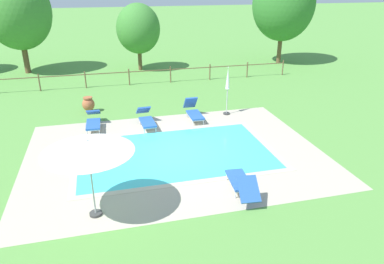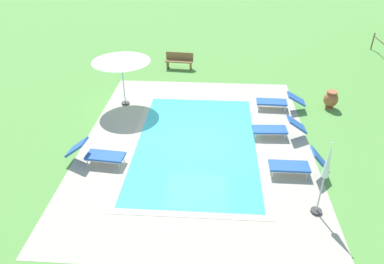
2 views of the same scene
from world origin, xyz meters
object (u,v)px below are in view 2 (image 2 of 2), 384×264
at_px(sun_lounger_north_near_steps, 298,165).
at_px(patio_umbrella_closed_row_west, 326,170).
at_px(terracotta_urn_near_fence, 331,99).
at_px(sun_lounger_north_far, 277,128).
at_px(patio_umbrella_open_foreground, 121,58).
at_px(sun_lounger_north_end, 97,154).
at_px(wooden_bench_lawn_side, 179,60).
at_px(sun_lounger_north_mid, 279,101).

relative_size(sun_lounger_north_near_steps, patio_umbrella_closed_row_west, 0.78).
relative_size(patio_umbrella_closed_row_west, terracotta_urn_near_fence, 3.03).
distance_m(sun_lounger_north_far, patio_umbrella_closed_row_west, 4.28).
distance_m(patio_umbrella_open_foreground, terracotta_urn_near_fence, 9.20).
height_order(patio_umbrella_closed_row_west, terracotta_urn_near_fence, patio_umbrella_closed_row_west).
bearing_deg(patio_umbrella_open_foreground, sun_lounger_north_end, 0.63).
distance_m(patio_umbrella_open_foreground, wooden_bench_lawn_side, 5.18).
bearing_deg(patio_umbrella_open_foreground, sun_lounger_north_far, 69.92).
distance_m(sun_lounger_north_far, patio_umbrella_open_foreground, 7.05).
bearing_deg(wooden_bench_lawn_side, patio_umbrella_closed_row_west, 24.69).
distance_m(sun_lounger_north_mid, patio_umbrella_open_foreground, 7.00).
relative_size(sun_lounger_north_mid, patio_umbrella_closed_row_west, 0.87).
relative_size(patio_umbrella_open_foreground, wooden_bench_lawn_side, 1.62).
relative_size(sun_lounger_north_far, sun_lounger_north_end, 1.00).
xyz_separation_m(sun_lounger_north_mid, patio_umbrella_closed_row_west, (6.42, 0.24, 1.15)).
xyz_separation_m(sun_lounger_north_end, patio_umbrella_closed_row_west, (1.96, 6.96, 1.13)).
bearing_deg(sun_lounger_north_far, sun_lounger_north_mid, 171.08).
distance_m(sun_lounger_north_near_steps, sun_lounger_north_mid, 4.66).
bearing_deg(sun_lounger_north_near_steps, sun_lounger_north_end, -91.72).
xyz_separation_m(sun_lounger_north_near_steps, sun_lounger_north_end, (-0.20, -6.70, -0.02)).
bearing_deg(sun_lounger_north_far, patio_umbrella_closed_row_west, 8.45).
xyz_separation_m(sun_lounger_north_mid, sun_lounger_north_far, (2.34, -0.37, 0.01)).
distance_m(patio_umbrella_open_foreground, patio_umbrella_closed_row_west, 9.53).
relative_size(sun_lounger_north_far, terracotta_urn_near_fence, 2.58).
bearing_deg(sun_lounger_north_near_steps, terracotta_urn_near_fence, 154.98).
distance_m(sun_lounger_north_mid, sun_lounger_north_far, 2.37).
distance_m(sun_lounger_north_far, sun_lounger_north_end, 6.70).
height_order(sun_lounger_north_near_steps, sun_lounger_north_mid, sun_lounger_north_near_steps).
relative_size(sun_lounger_north_near_steps, sun_lounger_north_far, 0.92).
xyz_separation_m(sun_lounger_north_mid, patio_umbrella_open_foreground, (-0.00, -6.77, 1.80)).
height_order(patio_umbrella_closed_row_west, wooden_bench_lawn_side, patio_umbrella_closed_row_west).
bearing_deg(patio_umbrella_open_foreground, sun_lounger_north_mid, 90.00).
height_order(sun_lounger_north_near_steps, terracotta_urn_near_fence, sun_lounger_north_near_steps).
height_order(sun_lounger_north_end, patio_umbrella_open_foreground, patio_umbrella_open_foreground).
xyz_separation_m(patio_umbrella_closed_row_west, wooden_bench_lawn_side, (-10.89, -5.01, -1.04)).
xyz_separation_m(sun_lounger_north_end, wooden_bench_lawn_side, (-8.93, 1.95, 0.09)).
distance_m(sun_lounger_north_near_steps, terracotta_urn_near_fence, 5.39).
xyz_separation_m(sun_lounger_north_near_steps, sun_lounger_north_mid, (-4.66, 0.02, -0.03)).
relative_size(patio_umbrella_open_foreground, terracotta_urn_near_fence, 3.13).
bearing_deg(sun_lounger_north_mid, patio_umbrella_closed_row_west, 2.13).
relative_size(sun_lounger_north_end, wooden_bench_lawn_side, 1.33).
bearing_deg(patio_umbrella_closed_row_west, wooden_bench_lawn_side, -155.31).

